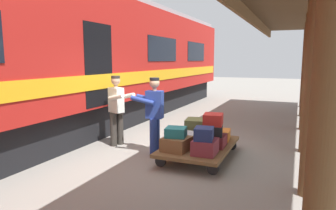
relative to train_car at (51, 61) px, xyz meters
name	(u,v)px	position (x,y,z in m)	size (l,w,h in m)	color
ground_plane	(185,154)	(-3.74, 0.00, -2.06)	(60.00, 60.00, 0.00)	gray
train_car	(51,61)	(0.00, 0.00, 0.00)	(3.02, 21.66, 4.00)	#B21E19
luggage_cart	(199,146)	(-4.10, 0.12, -1.81)	(1.31, 2.11, 0.29)	brown
suitcase_brown_leather	(176,144)	(-3.80, 0.70, -1.64)	(0.50, 0.53, 0.27)	brown
suitcase_maroon_trunk	(213,140)	(-4.39, 0.12, -1.65)	(0.51, 0.50, 0.24)	maroon
suitcase_orange_carryall	(220,135)	(-4.39, -0.46, -1.66)	(0.44, 0.49, 0.22)	#CC6B23
suitcase_slate_roller	(195,133)	(-3.80, -0.46, -1.67)	(0.38, 0.48, 0.20)	#4C515B
suitcase_burgundy_valise	(205,147)	(-4.39, 0.70, -1.63)	(0.44, 0.52, 0.28)	maroon
suitcase_gray_aluminum	(186,138)	(-3.80, 0.12, -1.66)	(0.44, 0.48, 0.23)	#9EA0A5
suitcase_olive_duffel	(195,124)	(-3.80, -0.49, -1.46)	(0.42, 0.53, 0.22)	brown
suitcase_teal_softside	(176,132)	(-3.78, 0.66, -1.41)	(0.40, 0.39, 0.19)	#1E666B
suitcase_black_hardshell	(212,130)	(-4.38, 0.13, -1.42)	(0.42, 0.50, 0.21)	black
suitcase_navy_fabric	(204,134)	(-4.38, 0.73, -1.37)	(0.34, 0.38, 0.24)	navy
suitcase_red_plastic	(213,119)	(-4.39, 0.11, -1.20)	(0.38, 0.43, 0.23)	#AD231E
porter_in_overalls	(154,113)	(-3.10, 0.28, -1.14)	(0.70, 0.48, 1.70)	navy
porter_by_door	(117,108)	(-1.96, -0.02, -1.14)	(0.74, 0.58, 1.70)	#332D28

